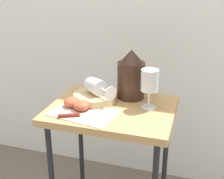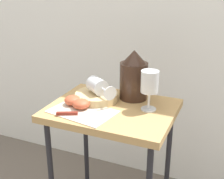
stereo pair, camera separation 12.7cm
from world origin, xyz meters
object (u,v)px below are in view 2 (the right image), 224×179
knife (76,114)px  wine_glass_tipped_near (98,86)px  basket_tray (97,97)px  table (112,123)px  wine_glass_upright (150,84)px  pitcher (134,79)px  apple_half_left (73,100)px  apple_half_right (81,104)px

knife → wine_glass_tipped_near: bearing=83.7°
basket_tray → wine_glass_tipped_near: 0.05m
table → wine_glass_upright: (0.15, 0.04, 0.19)m
pitcher → wine_glass_tipped_near: (-0.13, -0.09, -0.02)m
wine_glass_upright → apple_half_left: bearing=-164.3°
pitcher → knife: bearing=-120.2°
wine_glass_tipped_near → pitcher: bearing=34.7°
basket_tray → pitcher: 0.18m
wine_glass_upright → wine_glass_tipped_near: wine_glass_upright is taller
apple_half_right → knife: (0.01, -0.06, -0.02)m
wine_glass_upright → knife: 0.32m
table → wine_glass_tipped_near: (-0.08, 0.04, 0.15)m
wine_glass_tipped_near → apple_half_left: bearing=-132.2°
basket_tray → pitcher: (0.14, 0.09, 0.07)m
wine_glass_tipped_near → apple_half_left: wine_glass_tipped_near is taller
wine_glass_upright → table: bearing=-165.9°
basket_tray → apple_half_right: 0.11m
pitcher → apple_half_left: 0.28m
basket_tray → wine_glass_upright: bearing=-0.8°
apple_half_right → pitcher: bearing=50.9°
basket_tray → pitcher: size_ratio=0.85×
table → wine_glass_upright: bearing=14.1°
table → wine_glass_tipped_near: wine_glass_tipped_near is taller
table → pitcher: bearing=68.7°
apple_half_left → knife: bearing=-54.3°
wine_glass_tipped_near → apple_half_left: (-0.08, -0.09, -0.05)m
knife → apple_half_right: bearing=98.0°
apple_half_left → table: bearing=17.1°
pitcher → apple_half_right: size_ratio=3.07×
table → apple_half_left: 0.20m
table → pitcher: 0.22m
wine_glass_upright → apple_half_right: wine_glass_upright is taller
basket_tray → knife: bearing=-93.2°
apple_half_left → pitcher: bearing=40.1°
wine_glass_tipped_near → basket_tray: bearing=153.8°
wine_glass_tipped_near → apple_half_left: size_ratio=2.18×
wine_glass_tipped_near → apple_half_right: (-0.03, -0.11, -0.05)m
wine_glass_upright → apple_half_right: 0.29m
basket_tray → apple_half_left: 0.11m
wine_glass_upright → pitcher: bearing=137.4°
wine_glass_tipped_near → apple_half_right: bearing=-104.5°
wine_glass_upright → wine_glass_tipped_near: bearing=-179.7°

